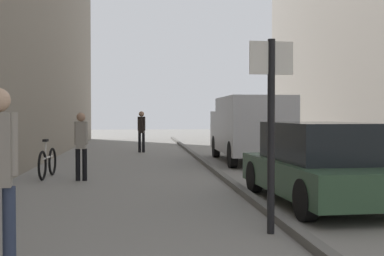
{
  "coord_description": "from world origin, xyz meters",
  "views": [
    {
      "loc": [
        -0.45,
        -1.36,
        1.61
      ],
      "look_at": [
        1.1,
        14.14,
        1.18
      ],
      "focal_mm": 48.11,
      "sensor_mm": 36.0,
      "label": 1
    }
  ],
  "objects_px": {
    "street_sign_post": "(271,118)",
    "bicycle_leaning": "(48,163)",
    "delivery_van": "(249,127)",
    "pedestrian_main_foreground": "(141,129)",
    "parked_car": "(320,164)",
    "pedestrian_mid_block": "(81,141)"
  },
  "relations": [
    {
      "from": "pedestrian_mid_block",
      "to": "street_sign_post",
      "type": "distance_m",
      "value": 6.62
    },
    {
      "from": "pedestrian_mid_block",
      "to": "street_sign_post",
      "type": "bearing_deg",
      "value": -54.99
    },
    {
      "from": "pedestrian_mid_block",
      "to": "delivery_van",
      "type": "xyz_separation_m",
      "value": [
        5.03,
        4.33,
        0.23
      ]
    },
    {
      "from": "street_sign_post",
      "to": "parked_car",
      "type": "bearing_deg",
      "value": -128.52
    },
    {
      "from": "bicycle_leaning",
      "to": "pedestrian_main_foreground",
      "type": "bearing_deg",
      "value": 77.5
    },
    {
      "from": "street_sign_post",
      "to": "bicycle_leaning",
      "type": "relative_size",
      "value": 1.47
    },
    {
      "from": "pedestrian_mid_block",
      "to": "bicycle_leaning",
      "type": "distance_m",
      "value": 1.26
    },
    {
      "from": "delivery_van",
      "to": "pedestrian_mid_block",
      "type": "bearing_deg",
      "value": -138.33
    },
    {
      "from": "pedestrian_mid_block",
      "to": "bicycle_leaning",
      "type": "bearing_deg",
      "value": 150.28
    },
    {
      "from": "delivery_van",
      "to": "bicycle_leaning",
      "type": "height_order",
      "value": "delivery_van"
    },
    {
      "from": "pedestrian_mid_block",
      "to": "delivery_van",
      "type": "distance_m",
      "value": 6.64
    },
    {
      "from": "pedestrian_mid_block",
      "to": "delivery_van",
      "type": "height_order",
      "value": "delivery_van"
    },
    {
      "from": "street_sign_post",
      "to": "bicycle_leaning",
      "type": "distance_m",
      "value": 7.71
    },
    {
      "from": "pedestrian_main_foreground",
      "to": "delivery_van",
      "type": "bearing_deg",
      "value": -30.26
    },
    {
      "from": "pedestrian_main_foreground",
      "to": "pedestrian_mid_block",
      "type": "relative_size",
      "value": 1.05
    },
    {
      "from": "pedestrian_mid_block",
      "to": "parked_car",
      "type": "relative_size",
      "value": 0.38
    },
    {
      "from": "delivery_van",
      "to": "bicycle_leaning",
      "type": "relative_size",
      "value": 3.03
    },
    {
      "from": "pedestrian_main_foreground",
      "to": "parked_car",
      "type": "distance_m",
      "value": 13.0
    },
    {
      "from": "parked_car",
      "to": "street_sign_post",
      "type": "bearing_deg",
      "value": -126.77
    },
    {
      "from": "street_sign_post",
      "to": "bicycle_leaning",
      "type": "xyz_separation_m",
      "value": [
        -4.07,
        6.45,
        -1.16
      ]
    },
    {
      "from": "pedestrian_main_foreground",
      "to": "street_sign_post",
      "type": "xyz_separation_m",
      "value": [
        1.7,
        -14.77,
        0.55
      ]
    },
    {
      "from": "delivery_van",
      "to": "street_sign_post",
      "type": "xyz_separation_m",
      "value": [
        -1.87,
        -10.12,
        0.38
      ]
    }
  ]
}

